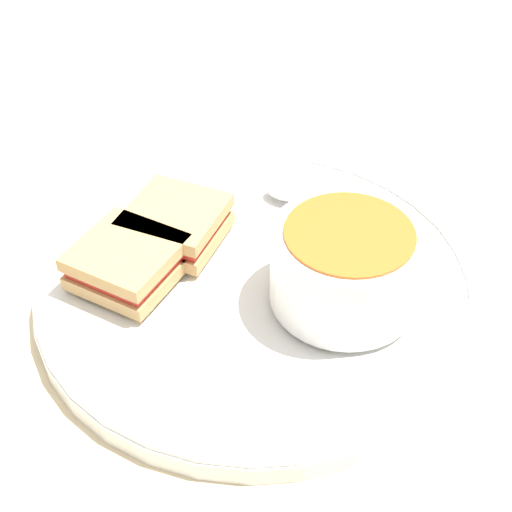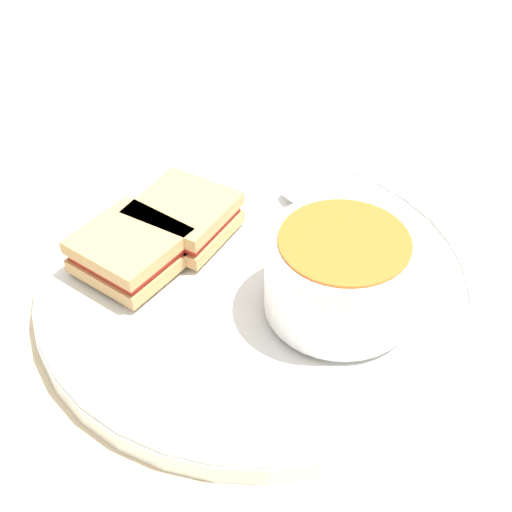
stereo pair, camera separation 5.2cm
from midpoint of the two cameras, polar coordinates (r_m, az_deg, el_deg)
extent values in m
plane|color=beige|center=(0.55, 2.73, -2.98)|extent=(2.40, 2.40, 0.00)
cylinder|color=white|center=(0.54, 2.76, -2.38)|extent=(0.33, 0.33, 0.02)
torus|color=white|center=(0.54, 2.79, -1.65)|extent=(0.33, 0.33, 0.01)
cylinder|color=white|center=(0.51, 9.50, -3.76)|extent=(0.06, 0.06, 0.01)
cylinder|color=white|center=(0.49, 9.83, -1.61)|extent=(0.11, 0.11, 0.06)
cylinder|color=orange|center=(0.48, 10.23, 0.88)|extent=(0.09, 0.09, 0.01)
cube|color=silver|center=(0.59, 10.55, 3.05)|extent=(0.05, 0.07, 0.00)
ellipsoid|color=silver|center=(0.60, 6.07, 4.82)|extent=(0.04, 0.04, 0.01)
cube|color=tan|center=(0.57, -3.11, 2.34)|extent=(0.10, 0.10, 0.01)
cube|color=#B72D23|center=(0.56, -3.14, 3.06)|extent=(0.09, 0.09, 0.01)
cube|color=tan|center=(0.55, -3.18, 3.79)|extent=(0.10, 0.10, 0.01)
cube|color=tan|center=(0.54, -7.24, -0.38)|extent=(0.10, 0.10, 0.01)
cube|color=#B72D23|center=(0.53, -7.32, 0.34)|extent=(0.09, 0.09, 0.01)
cube|color=tan|center=(0.53, -7.40, 1.08)|extent=(0.10, 0.10, 0.01)
camera|label=1|loc=(0.03, -87.13, 2.56)|focal=50.00mm
camera|label=2|loc=(0.03, 92.87, -2.56)|focal=50.00mm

